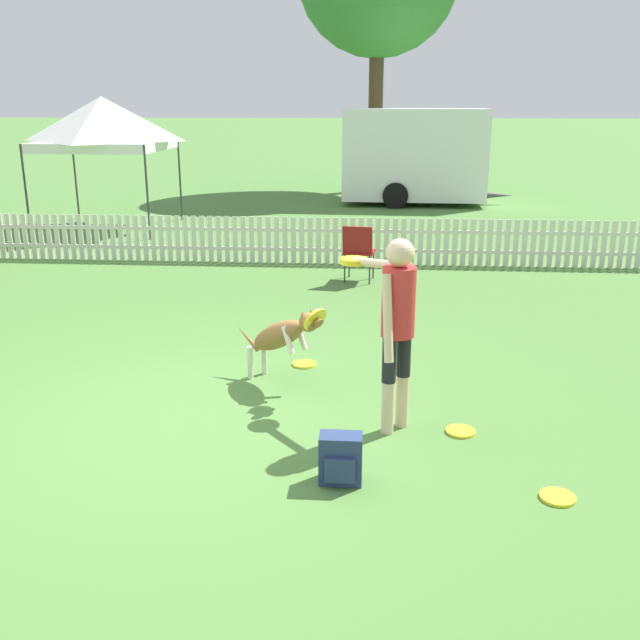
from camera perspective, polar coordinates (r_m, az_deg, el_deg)
name	(u,v)px	position (r m, az deg, el deg)	size (l,w,h in m)	color
ground_plane	(199,419)	(6.55, -9.64, -7.81)	(240.00, 240.00, 0.00)	#4C7A38
handler_person	(395,312)	(5.96, 6.03, 0.64)	(0.71, 1.07, 1.68)	beige
leaping_dog	(282,335)	(7.00, -3.09, -1.19)	(1.04, 0.90, 0.91)	olive
frisbee_near_handler	(557,497)	(5.54, 18.47, -13.30)	(0.26, 0.26, 0.02)	yellow
frisbee_near_dog	(461,431)	(6.32, 11.18, -8.73)	(0.26, 0.26, 0.02)	yellow
frisbee_midfield	(304,364)	(7.72, -1.26, -3.54)	(0.26, 0.26, 0.02)	yellow
backpack_on_grass	(341,459)	(5.39, 1.66, -11.08)	(0.32, 0.23, 0.38)	navy
picket_fence	(285,240)	(12.56, -2.80, 6.42)	(24.29, 0.04, 0.81)	silver
folding_chair_center	(359,248)	(11.16, 3.10, 5.78)	(0.53, 0.55, 0.90)	#333338
canopy_tent_main	(103,124)	(16.60, -16.96, 14.79)	(2.59, 2.59, 2.83)	#333338
equipment_trailer	(414,154)	(20.20, 7.55, 13.00)	(4.65, 2.29, 2.54)	white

